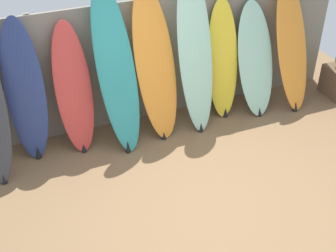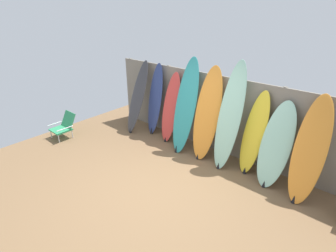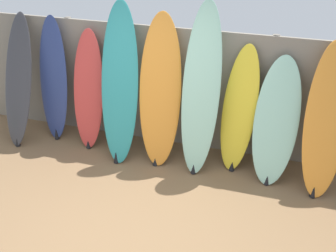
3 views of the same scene
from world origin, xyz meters
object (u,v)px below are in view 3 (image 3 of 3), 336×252
at_px(surfboard_orange_4, 160,93).
at_px(surfboard_red_2, 88,92).
at_px(surfboard_charcoal_0, 18,82).
at_px(surfboard_orange_8, 326,123).
at_px(surfboard_teal_3, 120,86).
at_px(surfboard_navy_1, 54,82).
at_px(surfboard_seafoam_7, 276,123).
at_px(surfboard_yellow_6, 239,111).
at_px(surfboard_seafoam_5, 201,93).

bearing_deg(surfboard_orange_4, surfboard_red_2, 177.35).
bearing_deg(surfboard_charcoal_0, surfboard_orange_8, 0.34).
bearing_deg(surfboard_red_2, surfboard_charcoal_0, -173.34).
bearing_deg(surfboard_teal_3, surfboard_red_2, 168.17).
distance_m(surfboard_navy_1, surfboard_teal_3, 1.16).
height_order(surfboard_charcoal_0, surfboard_red_2, surfboard_charcoal_0).
bearing_deg(surfboard_seafoam_7, surfboard_orange_8, -3.83).
bearing_deg(surfboard_yellow_6, surfboard_red_2, -178.83).
distance_m(surfboard_orange_4, surfboard_seafoam_7, 1.56).
bearing_deg(surfboard_orange_8, surfboard_charcoal_0, -179.66).
xyz_separation_m(surfboard_charcoal_0, surfboard_navy_1, (0.48, 0.18, -0.01)).
bearing_deg(surfboard_teal_3, surfboard_orange_4, 6.60).
distance_m(surfboard_charcoal_0, surfboard_orange_8, 4.29).
bearing_deg(surfboard_navy_1, surfboard_orange_8, -2.29).
xyz_separation_m(surfboard_navy_1, surfboard_orange_4, (1.69, -0.10, 0.09)).
xyz_separation_m(surfboard_charcoal_0, surfboard_orange_8, (4.29, 0.03, -0.01)).
bearing_deg(surfboard_navy_1, surfboard_charcoal_0, -159.57).
distance_m(surfboard_charcoal_0, surfboard_seafoam_5, 2.73).
xyz_separation_m(surfboard_charcoal_0, surfboard_seafoam_5, (2.73, 0.04, 0.18)).
relative_size(surfboard_navy_1, surfboard_orange_8, 1.00).
relative_size(surfboard_charcoal_0, surfboard_navy_1, 1.01).
relative_size(surfboard_yellow_6, surfboard_orange_8, 0.92).
distance_m(surfboard_navy_1, surfboard_yellow_6, 2.75).
distance_m(surfboard_navy_1, surfboard_orange_4, 1.69).
distance_m(surfboard_orange_4, surfboard_orange_8, 2.12).
xyz_separation_m(surfboard_teal_3, surfboard_yellow_6, (1.62, 0.16, -0.23)).
xyz_separation_m(surfboard_charcoal_0, surfboard_orange_4, (2.17, 0.07, 0.08)).
relative_size(surfboard_red_2, surfboard_yellow_6, 1.01).
bearing_deg(surfboard_red_2, surfboard_seafoam_7, -1.30).
distance_m(surfboard_seafoam_5, surfboard_orange_8, 1.57).
height_order(surfboard_red_2, surfboard_teal_3, surfboard_teal_3).
height_order(surfboard_red_2, surfboard_orange_4, surfboard_orange_4).
relative_size(surfboard_seafoam_5, surfboard_seafoam_7, 1.38).
height_order(surfboard_charcoal_0, surfboard_navy_1, surfboard_charcoal_0).
bearing_deg(surfboard_teal_3, surfboard_charcoal_0, -179.68).
xyz_separation_m(surfboard_charcoal_0, surfboard_seafoam_7, (3.71, 0.06, -0.13)).
bearing_deg(surfboard_seafoam_5, surfboard_navy_1, 176.42).
relative_size(surfboard_charcoal_0, surfboard_orange_8, 1.01).
xyz_separation_m(surfboard_charcoal_0, surfboard_red_2, (1.06, 0.12, -0.08)).
bearing_deg(surfboard_charcoal_0, surfboard_red_2, 6.66).
height_order(surfboard_yellow_6, surfboard_seafoam_7, surfboard_yellow_6).
bearing_deg(surfboard_teal_3, surfboard_seafoam_7, 1.50).
xyz_separation_m(surfboard_red_2, surfboard_seafoam_5, (1.66, -0.09, 0.25)).
bearing_deg(surfboard_navy_1, surfboard_yellow_6, -0.20).
relative_size(surfboard_seafoam_5, surfboard_yellow_6, 1.31).
relative_size(surfboard_red_2, surfboard_orange_4, 0.85).
distance_m(surfboard_navy_1, surfboard_orange_8, 3.81).
height_order(surfboard_red_2, surfboard_yellow_6, surfboard_red_2).
xyz_separation_m(surfboard_orange_4, surfboard_seafoam_7, (1.55, -0.01, -0.21)).
distance_m(surfboard_orange_4, surfboard_yellow_6, 1.08).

